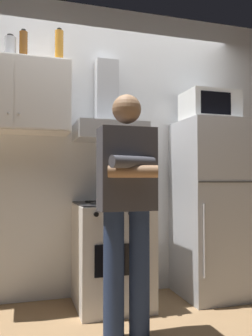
{
  "coord_description": "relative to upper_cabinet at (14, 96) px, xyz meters",
  "views": [
    {
      "loc": [
        -0.78,
        -2.6,
        1.05
      ],
      "look_at": [
        0.0,
        0.0,
        1.15
      ],
      "focal_mm": 37.0,
      "sensor_mm": 36.0,
      "label": 1
    }
  ],
  "objects": [
    {
      "name": "bottle_liquor_amber",
      "position": [
        0.36,
        -0.02,
        0.44
      ],
      "size": [
        0.07,
        0.07,
        0.3
      ],
      "color": "#B7721E",
      "rests_on": "upper_cabinet"
    },
    {
      "name": "refrigerator",
      "position": [
        1.75,
        -0.12,
        -0.95
      ],
      "size": [
        0.6,
        0.62,
        1.6
      ],
      "color": "silver",
      "rests_on": "ground_plane"
    },
    {
      "name": "bottle_canister_steel",
      "position": [
        -0.04,
        -0.01,
        0.39
      ],
      "size": [
        0.09,
        0.09,
        0.2
      ],
      "color": "#B2B5BA",
      "rests_on": "upper_cabinet"
    },
    {
      "name": "ground_plane",
      "position": [
        0.85,
        -0.37,
        -1.75
      ],
      "size": [
        7.0,
        7.0,
        0.0
      ],
      "primitive_type": "plane",
      "color": "olive"
    },
    {
      "name": "stove_oven",
      "position": [
        0.8,
        -0.13,
        -1.32
      ],
      "size": [
        0.6,
        0.62,
        0.87
      ],
      "color": "white",
      "rests_on": "ground_plane"
    },
    {
      "name": "upper_cabinet",
      "position": [
        0.0,
        0.0,
        0.0
      ],
      "size": [
        0.9,
        0.37,
        0.6
      ],
      "color": "white"
    },
    {
      "name": "range_hood",
      "position": [
        0.8,
        0.0,
        -0.15
      ],
      "size": [
        0.6,
        0.44,
        0.75
      ],
      "color": "#B7BABF"
    },
    {
      "name": "microwave",
      "position": [
        1.75,
        -0.11,
        -0.01
      ],
      "size": [
        0.48,
        0.37,
        0.28
      ],
      "color": "silver",
      "rests_on": "refrigerator"
    },
    {
      "name": "bottle_beer_brown",
      "position": [
        0.07,
        -0.01,
        0.42
      ],
      "size": [
        0.07,
        0.07,
        0.26
      ],
      "color": "brown",
      "rests_on": "upper_cabinet"
    },
    {
      "name": "person_standing",
      "position": [
        0.75,
        -0.73,
        -0.85
      ],
      "size": [
        0.38,
        0.33,
        1.64
      ],
      "color": "navy",
      "rests_on": "ground_plane"
    },
    {
      "name": "back_wall_tiled",
      "position": [
        0.85,
        0.23,
        -0.4
      ],
      "size": [
        4.8,
        0.1,
        2.7
      ],
      "primitive_type": "cube",
      "color": "white",
      "rests_on": "ground_plane"
    },
    {
      "name": "cooking_pot",
      "position": [
        0.93,
        -0.24,
        -0.82
      ],
      "size": [
        0.3,
        0.2,
        0.11
      ],
      "color": "#B7BABF",
      "rests_on": "stove_oven"
    }
  ]
}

